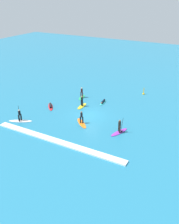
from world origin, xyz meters
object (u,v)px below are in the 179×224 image
Objects in this scene: surfer_on_white_board at (20,118)px; surfer_on_teal_board at (103,102)px; surfer_on_green_board at (82,95)px; marker_buoy at (144,93)px; surfer_on_yellow_board at (82,104)px; surfer_on_red_board at (50,106)px; surfer_on_purple_board at (119,129)px; surfer_on_orange_board at (82,121)px.

surfer_on_white_board reaches higher than surfer_on_teal_board.
surfer_on_green_board is (3.14, 11.35, 0.10)m from surfer_on_white_board.
surfer_on_yellow_board is at bearing -125.69° from marker_buoy.
surfer_on_red_board is 0.91× the size of surfer_on_purple_board.
surfer_on_green_board reaches higher than surfer_on_yellow_board.
surfer_on_orange_board is at bearing 111.49° from surfer_on_purple_board.
surfer_on_purple_board reaches higher than surfer_on_red_board.
surfer_on_orange_board is at bearing -105.82° from marker_buoy.
surfer_on_red_board reaches higher than surfer_on_teal_board.
surfer_on_green_board is 9.08m from surfer_on_orange_board.
surfer_on_purple_board is at bearing 168.65° from surfer_on_white_board.
surfer_on_yellow_board is 11.66m from marker_buoy.
surfer_on_green_board is at bearing -132.67° from surfer_on_white_board.
surfer_on_white_board is 13.61m from surfer_on_purple_board.
surfer_on_orange_board is 14.84m from marker_buoy.
surfer_on_red_board is at bearing -56.32° from surfer_on_teal_board.
surfer_on_yellow_board is at bearing -44.40° from surfer_on_teal_board.
surfer_on_yellow_board is (4.18, 2.49, 0.25)m from surfer_on_red_board.
surfer_on_red_board is 1.10× the size of surfer_on_teal_board.
surfer_on_teal_board is at bearing 138.32° from surfer_on_yellow_board.
surfer_on_white_board is (-4.95, -8.31, 0.02)m from surfer_on_yellow_board.
surfer_on_purple_board is at bearing -84.56° from marker_buoy.
surfer_on_purple_board is at bearing -139.60° from surfer_on_red_board.
surfer_on_teal_board is 4.08m from surfer_on_green_board.
surfer_on_white_board is 1.08× the size of surfer_on_purple_board.
surfer_on_orange_board is (6.94, -2.33, 0.26)m from surfer_on_red_board.
surfer_on_purple_board reaches higher than surfer_on_teal_board.
surfer_on_yellow_board is 1.04× the size of surfer_on_teal_board.
surfer_on_purple_board is (8.14, -4.59, 0.04)m from surfer_on_yellow_board.
surfer_on_red_board is 2.13× the size of marker_buoy.
surfer_on_orange_board is at bearing -148.44° from surfer_on_red_board.
surfer_on_purple_board is (9.95, -7.63, -0.08)m from surfer_on_green_board.
surfer_on_yellow_board is at bearing 79.69° from surfer_on_purple_board.
surfer_on_green_board is (2.37, 5.52, 0.36)m from surfer_on_red_board.
surfer_on_purple_board is at bearing 32.68° from surfer_on_teal_board.
surfer_on_green_board is at bearing -98.96° from surfer_on_teal_board.
surfer_on_red_board is 7.33m from surfer_on_orange_board.
surfer_on_teal_board is 9.47m from surfer_on_purple_board.
surfer_on_yellow_board is 0.80× the size of surfer_on_white_board.
surfer_on_white_board reaches higher than surfer_on_orange_board.
surfer_on_yellow_board is 9.35m from surfer_on_purple_board.
surfer_on_white_board is 21.31m from marker_buoy.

